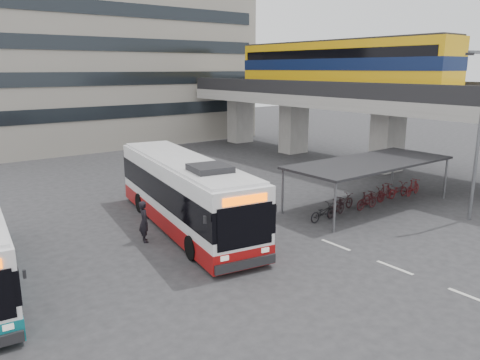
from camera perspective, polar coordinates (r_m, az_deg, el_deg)
ground at (r=19.34m, az=6.60°, el=-9.51°), size 120.00×120.00×0.00m
viaduct at (r=38.96m, az=12.16°, el=11.29°), size 8.00×32.00×9.68m
bike_shelter at (r=26.90m, az=15.37°, el=-0.38°), size 10.00×4.00×2.54m
office_block at (r=52.36m, az=-17.30°, el=18.36°), size 30.00×15.00×25.00m
road_markings at (r=19.35m, az=18.34°, el=-10.10°), size 0.15×7.60×0.01m
bus_main at (r=22.54m, az=-6.78°, el=-1.64°), size 4.59×12.50×3.62m
pedestrian at (r=21.14m, az=-11.60°, el=-4.97°), size 0.60×0.77×1.86m
lamp_post at (r=25.68m, az=27.07°, el=5.83°), size 1.44×0.53×8.34m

